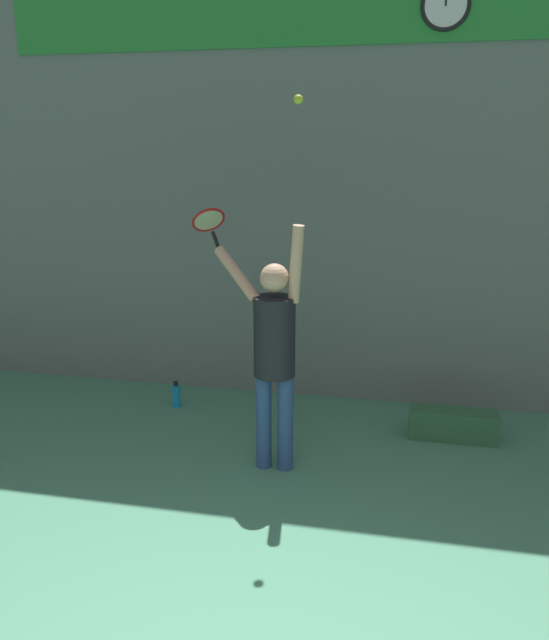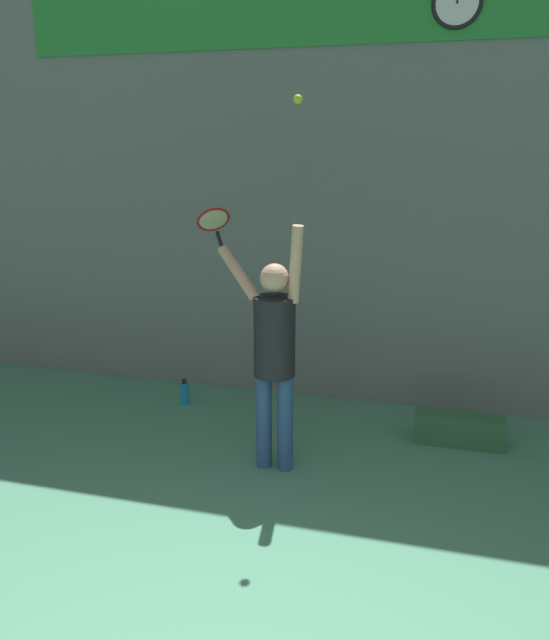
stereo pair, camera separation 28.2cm
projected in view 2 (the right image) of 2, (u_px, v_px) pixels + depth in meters
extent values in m
cube|color=slate|center=(359.00, 159.00, 6.07)|extent=(18.00, 0.10, 5.00)
cube|color=#288C38|center=(363.00, 8.00, 5.65)|extent=(6.87, 0.02, 0.60)
cylinder|color=white|center=(457.00, 3.00, 5.43)|extent=(0.40, 0.02, 0.40)
torus|color=black|center=(457.00, 3.00, 5.43)|extent=(0.44, 0.04, 0.44)
cylinder|color=#2D4C7F|center=(264.00, 421.00, 5.20)|extent=(0.13, 0.13, 0.83)
cylinder|color=#2D4C7F|center=(285.00, 423.00, 5.15)|extent=(0.13, 0.13, 0.83)
cylinder|color=black|center=(274.00, 337.00, 4.98)|extent=(0.33, 0.33, 0.65)
sphere|color=#D8A884|center=(274.00, 278.00, 4.85)|extent=(0.23, 0.23, 0.23)
cylinder|color=#D8A884|center=(296.00, 265.00, 4.76)|extent=(0.17, 0.16, 0.61)
cylinder|color=#D8A884|center=(239.00, 274.00, 5.08)|extent=(0.48, 0.42, 0.41)
cylinder|color=black|center=(220.00, 241.00, 5.28)|extent=(0.12, 0.15, 0.15)
torus|color=red|center=(213.00, 220.00, 5.39)|extent=(0.37, 0.35, 0.23)
cylinder|color=beige|center=(213.00, 220.00, 5.39)|extent=(0.31, 0.29, 0.19)
sphere|color=#CCDB2D|center=(298.00, 99.00, 4.43)|extent=(0.07, 0.07, 0.07)
cylinder|color=#198CCC|center=(185.00, 394.00, 6.54)|extent=(0.09, 0.09, 0.23)
cylinder|color=black|center=(184.00, 382.00, 6.50)|extent=(0.05, 0.05, 0.04)
cube|color=#33663F|center=(459.00, 429.00, 5.67)|extent=(0.79, 0.24, 0.28)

